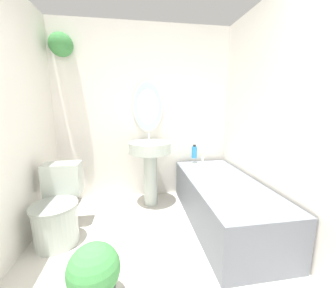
% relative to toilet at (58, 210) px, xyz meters
% --- Properties ---
extents(wall_back, '(2.52, 0.28, 2.40)m').
position_rel_toilet_xyz_m(wall_back, '(0.87, 0.92, 0.95)').
color(wall_back, silver).
rests_on(wall_back, ground_plane).
extents(wall_right, '(0.06, 2.59, 2.40)m').
position_rel_toilet_xyz_m(wall_right, '(2.15, -0.34, 0.89)').
color(wall_right, silver).
rests_on(wall_right, ground_plane).
extents(toilet, '(0.43, 0.62, 0.72)m').
position_rel_toilet_xyz_m(toilet, '(0.00, 0.00, 0.00)').
color(toilet, '#B2BCB2').
rests_on(toilet, ground_plane).
extents(pedestal_sink, '(0.55, 0.55, 0.96)m').
position_rel_toilet_xyz_m(pedestal_sink, '(0.97, 0.58, 0.33)').
color(pedestal_sink, '#B2BCB2').
rests_on(pedestal_sink, ground_plane).
extents(bathtub, '(0.73, 1.68, 0.58)m').
position_rel_toilet_xyz_m(bathtub, '(1.74, 0.01, -0.04)').
color(bathtub, slate).
rests_on(bathtub, ground_plane).
extents(shampoo_bottle, '(0.08, 0.08, 0.19)m').
position_rel_toilet_xyz_m(shampoo_bottle, '(1.61, 0.74, 0.36)').
color(shampoo_bottle, '#2D84C6').
rests_on(shampoo_bottle, bathtub).
extents(potted_plant, '(0.35, 0.35, 0.44)m').
position_rel_toilet_xyz_m(potted_plant, '(0.48, -0.80, -0.07)').
color(potted_plant, '#47474C').
rests_on(potted_plant, ground_plane).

